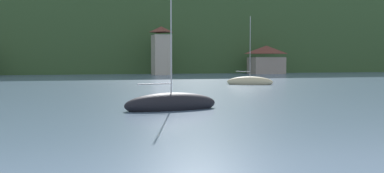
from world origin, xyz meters
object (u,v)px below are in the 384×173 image
object	(u,v)px
shore_building_central	(266,60)
sailboat_mid_1	(171,104)
shore_building_westcentral	(161,51)
sailboat_far_2	(250,82)

from	to	relation	value
shore_building_central	sailboat_mid_1	size ratio (longest dim) A/B	0.85
shore_building_westcentral	shore_building_central	size ratio (longest dim) A/B	1.34
shore_building_westcentral	sailboat_mid_1	distance (m)	65.61
shore_building_central	sailboat_far_2	world-z (taller)	sailboat_far_2
shore_building_central	sailboat_far_2	size ratio (longest dim) A/B	0.83
shore_building_central	sailboat_far_2	distance (m)	43.91
sailboat_mid_1	sailboat_far_2	size ratio (longest dim) A/B	0.98
shore_building_central	sailboat_mid_1	world-z (taller)	sailboat_mid_1
shore_building_westcentral	shore_building_central	world-z (taller)	shore_building_westcentral
shore_building_central	sailboat_far_2	xyz separation A→B (m)	(-19.71, -39.16, -2.61)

